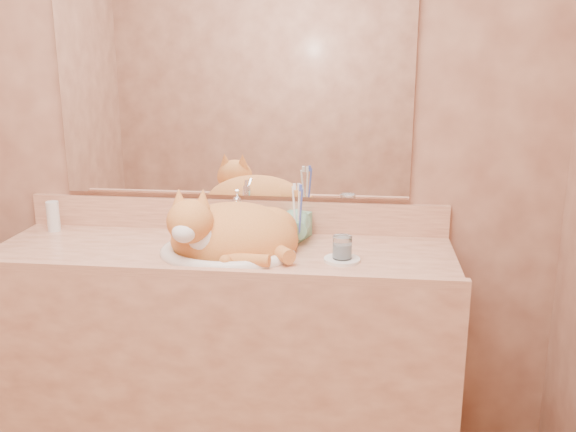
# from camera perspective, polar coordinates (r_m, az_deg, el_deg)

# --- Properties ---
(wall_back) EXTENTS (2.40, 0.02, 2.50)m
(wall_back) POSITION_cam_1_polar(r_m,az_deg,el_deg) (2.39, -4.86, 8.05)
(wall_back) COLOR brown
(wall_back) RESTS_ON ground
(vanity_counter) EXTENTS (1.60, 0.55, 0.85)m
(vanity_counter) POSITION_cam_1_polar(r_m,az_deg,el_deg) (2.38, -5.76, -12.91)
(vanity_counter) COLOR #A36349
(vanity_counter) RESTS_ON floor
(mirror) EXTENTS (1.30, 0.02, 0.80)m
(mirror) POSITION_cam_1_polar(r_m,az_deg,el_deg) (2.37, -4.99, 11.37)
(mirror) COLOR white
(mirror) RESTS_ON wall_back
(sink_basin) EXTENTS (0.53, 0.47, 0.14)m
(sink_basin) POSITION_cam_1_polar(r_m,az_deg,el_deg) (2.17, -5.43, -1.59)
(sink_basin) COLOR white
(sink_basin) RESTS_ON vanity_counter
(faucet) EXTENTS (0.06, 0.12, 0.17)m
(faucet) POSITION_cam_1_polar(r_m,az_deg,el_deg) (2.33, -4.54, -0.04)
(faucet) COLOR white
(faucet) RESTS_ON vanity_counter
(cat) EXTENTS (0.47, 0.39, 0.24)m
(cat) POSITION_cam_1_polar(r_m,az_deg,el_deg) (2.18, -5.28, -1.37)
(cat) COLOR #C86E2E
(cat) RESTS_ON sink_basin
(soap_dispenser) EXTENTS (0.12, 0.12, 0.20)m
(soap_dispenser) POSITION_cam_1_polar(r_m,az_deg,el_deg) (2.27, -0.26, -0.00)
(soap_dispenser) COLOR #6CAD89
(soap_dispenser) RESTS_ON vanity_counter
(toothbrush_cup) EXTENTS (0.13, 0.13, 0.10)m
(toothbrush_cup) POSITION_cam_1_polar(r_m,az_deg,el_deg) (2.24, 0.86, -1.50)
(toothbrush_cup) COLOR #6CAD89
(toothbrush_cup) RESTS_ON vanity_counter
(toothbrushes) EXTENTS (0.04, 0.04, 0.23)m
(toothbrushes) POSITION_cam_1_polar(r_m,az_deg,el_deg) (2.22, 0.87, 0.58)
(toothbrushes) COLOR white
(toothbrushes) RESTS_ON toothbrush_cup
(saucer) EXTENTS (0.12, 0.12, 0.01)m
(saucer) POSITION_cam_1_polar(r_m,az_deg,el_deg) (2.12, 4.82, -3.88)
(saucer) COLOR white
(saucer) RESTS_ON vanity_counter
(water_glass) EXTENTS (0.06, 0.06, 0.08)m
(water_glass) POSITION_cam_1_polar(r_m,az_deg,el_deg) (2.10, 4.85, -2.79)
(water_glass) COLOR silver
(water_glass) RESTS_ON saucer
(lotion_bottle) EXTENTS (0.05, 0.05, 0.11)m
(lotion_bottle) POSITION_cam_1_polar(r_m,az_deg,el_deg) (2.59, -20.15, -0.02)
(lotion_bottle) COLOR white
(lotion_bottle) RESTS_ON vanity_counter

